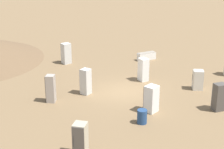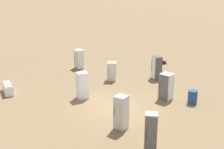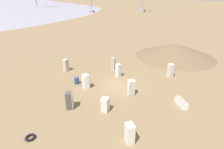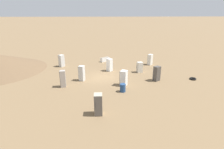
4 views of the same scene
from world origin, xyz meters
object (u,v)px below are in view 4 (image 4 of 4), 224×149
at_px(discarded_fridge_5, 98,104).
at_px(discarded_fridge_1, 61,61).
at_px(discarded_fridge_6, 110,65).
at_px(scrap_tire, 193,79).
at_px(discarded_fridge_8, 150,60).
at_px(discarded_fridge_2, 157,74).
at_px(discarded_fridge_9, 140,67).
at_px(discarded_fridge_3, 82,73).
at_px(discarded_fridge_7, 63,79).
at_px(discarded_fridge_0, 105,59).
at_px(rusty_barrel, 123,88).
at_px(discarded_fridge_4, 124,78).

bearing_deg(discarded_fridge_5, discarded_fridge_1, -67.04).
relative_size(discarded_fridge_5, discarded_fridge_6, 1.00).
distance_m(discarded_fridge_6, scrap_tire, 11.18).
bearing_deg(discarded_fridge_8, scrap_tire, -109.75).
bearing_deg(discarded_fridge_2, scrap_tire, -33.00).
height_order(discarded_fridge_6, discarded_fridge_8, discarded_fridge_6).
height_order(discarded_fridge_9, scrap_tire, discarded_fridge_9).
distance_m(discarded_fridge_2, scrap_tire, 4.83).
height_order(discarded_fridge_3, discarded_fridge_7, discarded_fridge_7).
relative_size(discarded_fridge_9, scrap_tire, 1.79).
distance_m(discarded_fridge_0, discarded_fridge_2, 11.48).
xyz_separation_m(discarded_fridge_0, rusty_barrel, (1.08, -12.74, 0.09)).
bearing_deg(discarded_fridge_1, discarded_fridge_4, -94.58).
bearing_deg(discarded_fridge_6, scrap_tire, 26.10).
bearing_deg(discarded_fridge_8, discarded_fridge_5, -166.77).
bearing_deg(discarded_fridge_3, discarded_fridge_5, -143.74).
xyz_separation_m(discarded_fridge_5, discarded_fridge_9, (6.10, 10.38, -0.17)).
relative_size(discarded_fridge_0, discarded_fridge_5, 0.95).
bearing_deg(discarded_fridge_6, discarded_fridge_0, 143.67).
height_order(discarded_fridge_0, discarded_fridge_1, discarded_fridge_1).
bearing_deg(discarded_fridge_9, rusty_barrel, 144.66).
xyz_separation_m(discarded_fridge_0, discarded_fridge_3, (-3.44, -8.93, 0.60)).
bearing_deg(scrap_tire, discarded_fridge_3, 175.50).
bearing_deg(discarded_fridge_2, discarded_fridge_6, 108.82).
bearing_deg(discarded_fridge_8, discarded_fridge_7, 167.36).
relative_size(discarded_fridge_7, rusty_barrel, 2.21).
bearing_deg(discarded_fridge_9, discarded_fridge_3, 100.27).
bearing_deg(discarded_fridge_8, discarded_fridge_0, 113.37).
xyz_separation_m(discarded_fridge_2, discarded_fridge_4, (-4.29, -1.07, -0.03)).
bearing_deg(discarded_fridge_7, rusty_barrel, -111.63).
height_order(discarded_fridge_2, rusty_barrel, discarded_fridge_2).
relative_size(discarded_fridge_2, discarded_fridge_5, 1.01).
bearing_deg(discarded_fridge_8, discarded_fridge_9, -170.69).
bearing_deg(discarded_fridge_5, discarded_fridge_6, -96.94).
distance_m(discarded_fridge_0, discarded_fridge_9, 7.93).
distance_m(discarded_fridge_2, discarded_fridge_3, 9.24).
xyz_separation_m(discarded_fridge_6, discarded_fridge_7, (-5.74, -5.30, 0.06)).
bearing_deg(discarded_fridge_8, discarded_fridge_3, 165.01).
bearing_deg(discarded_fridge_0, rusty_barrel, -33.33).
relative_size(discarded_fridge_5, discarded_fridge_8, 1.06).
bearing_deg(discarded_fridge_6, discarded_fridge_4, -28.23).
relative_size(discarded_fridge_0, discarded_fridge_2, 0.94).
height_order(discarded_fridge_1, discarded_fridge_8, discarded_fridge_1).
height_order(discarded_fridge_7, discarded_fridge_9, discarded_fridge_7).
height_order(discarded_fridge_0, rusty_barrel, rusty_barrel).
height_order(discarded_fridge_4, discarded_fridge_5, discarded_fridge_5).
xyz_separation_m(discarded_fridge_2, discarded_fridge_8, (1.39, 7.07, -0.07)).
height_order(discarded_fridge_1, scrap_tire, discarded_fridge_1).
relative_size(discarded_fridge_3, discarded_fridge_5, 1.04).
bearing_deg(discarded_fridge_4, discarded_fridge_8, -4.71).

